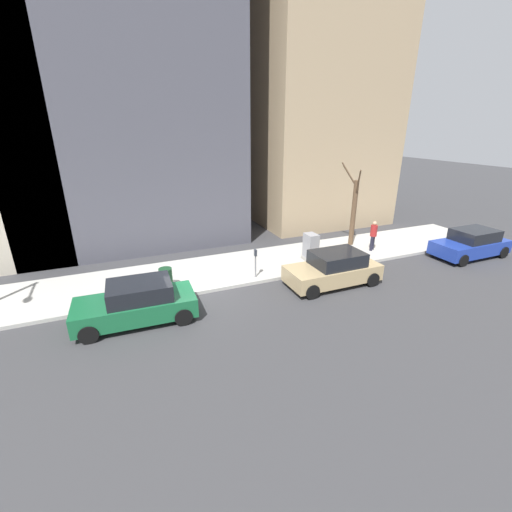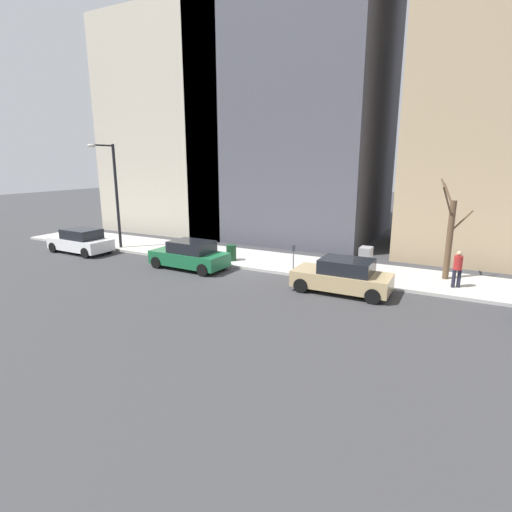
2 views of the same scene
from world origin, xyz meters
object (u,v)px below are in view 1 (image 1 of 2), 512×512
object	(u,v)px
parked_car_blue	(471,244)
utility_box	(311,248)
pedestrian_near_meter	(373,234)
parked_car_tan	(334,269)
office_block_center	(110,8)
bare_tree	(353,210)
trash_bin	(166,278)
parked_car_green	(137,303)
parking_meter	(255,260)

from	to	relation	value
parked_car_blue	utility_box	world-z (taller)	utility_box
utility_box	pedestrian_near_meter	world-z (taller)	pedestrian_near_meter
parked_car_blue	pedestrian_near_meter	size ratio (longest dim) A/B	2.53
parked_car_tan	parked_car_blue	bearing A→B (deg)	-89.53
office_block_center	parked_car_tan	bearing A→B (deg)	-150.34
bare_tree	trash_bin	world-z (taller)	bare_tree
trash_bin	parked_car_green	bearing A→B (deg)	147.03
parked_car_blue	parked_car_tan	distance (m)	8.89
parked_car_blue	utility_box	xyz separation A→B (m)	(2.52, 8.51, 0.11)
parked_car_blue	parked_car_green	bearing A→B (deg)	89.77
parked_car_green	parked_car_tan	bearing A→B (deg)	-88.89
parked_car_blue	bare_tree	bearing A→B (deg)	52.31
pedestrian_near_meter	office_block_center	distance (m)	19.57
parked_car_green	office_block_center	size ratio (longest dim) A/B	0.16
parked_car_green	pedestrian_near_meter	bearing A→B (deg)	-76.99
office_block_center	parked_car_blue	bearing A→B (deg)	-128.32
parked_car_tan	parking_meter	bearing A→B (deg)	60.41
bare_tree	office_block_center	size ratio (longest dim) A/B	0.18
parked_car_green	utility_box	distance (m)	9.08
parked_car_green	pedestrian_near_meter	xyz separation A→B (m)	(2.49, -12.76, 0.35)
parked_car_blue	utility_box	size ratio (longest dim) A/B	2.94
parked_car_tan	bare_tree	bearing A→B (deg)	-44.97
bare_tree	pedestrian_near_meter	size ratio (longest dim) A/B	2.83
parked_car_tan	parked_car_green	bearing A→B (deg)	89.21
trash_bin	pedestrian_near_meter	world-z (taller)	pedestrian_near_meter
bare_tree	pedestrian_near_meter	distance (m)	1.79
parked_car_tan	parking_meter	world-z (taller)	parked_car_tan
parked_car_green	pedestrian_near_meter	size ratio (longest dim) A/B	2.57
parked_car_tan	office_block_center	world-z (taller)	office_block_center
bare_tree	parked_car_green	bearing A→B (deg)	107.13
parking_meter	office_block_center	size ratio (longest dim) A/B	0.05
parked_car_tan	office_block_center	size ratio (longest dim) A/B	0.16
parked_car_blue	pedestrian_near_meter	bearing A→B (deg)	60.31
parked_car_blue	parked_car_tan	bearing A→B (deg)	90.38
utility_box	pedestrian_near_meter	size ratio (longest dim) A/B	0.86
parked_car_blue	office_block_center	world-z (taller)	office_block_center
parked_car_blue	utility_box	distance (m)	8.88
bare_tree	parking_meter	bearing A→B (deg)	107.30
parked_car_tan	trash_bin	bearing A→B (deg)	72.76
utility_box	office_block_center	distance (m)	17.64
bare_tree	office_block_center	distance (m)	17.93
parked_car_green	utility_box	world-z (taller)	utility_box
bare_tree	trash_bin	xyz separation A→B (m)	(-1.72, 10.93, -1.62)
parked_car_green	parking_meter	distance (m)	5.55
parked_car_blue	bare_tree	distance (m)	6.46
parked_car_blue	trash_bin	bearing A→B (deg)	82.37
parked_car_green	trash_bin	xyz separation A→B (m)	(2.06, -1.34, -0.14)
parked_car_blue	parking_meter	xyz separation A→B (m)	(1.67, 11.94, 0.24)
utility_box	pedestrian_near_meter	xyz separation A→B (m)	(0.03, -4.03, 0.24)
parked_car_tan	trash_bin	distance (m)	7.36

